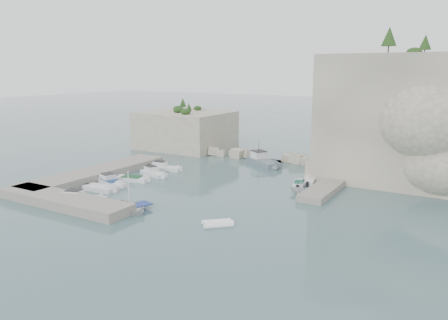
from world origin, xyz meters
The scene contains 23 objects.
ground centered at (0.00, 0.00, 0.00)m, with size 400.00×400.00×0.00m, color #48686C.
cliff_east centered at (23.00, 23.00, 8.50)m, with size 26.00×22.00×17.00m, color beige.
cliff_terrace centered at (13.00, 18.00, 1.25)m, with size 8.00×10.00×2.50m, color beige.
outcrop_west centered at (-20.00, 25.00, 3.50)m, with size 16.00×14.00×7.00m, color beige.
quay_west centered at (-17.00, -1.00, 0.55)m, with size 5.00×24.00×1.10m, color #9E9689.
quay_south centered at (-10.00, -12.50, 0.55)m, with size 18.00×4.00×1.10m, color #9E9689.
ledge_east centered at (13.50, 10.00, 0.40)m, with size 3.00×16.00×0.80m, color #9E9689.
breakwater centered at (-1.00, 22.00, 0.70)m, with size 28.00×3.00×1.40m, color beige.
motorboat_a centered at (-11.39, 7.43, 0.00)m, with size 5.80×1.73×1.40m, color white, non-canonical shape.
motorboat_b centered at (-10.48, 3.76, 0.00)m, with size 5.40×1.77×1.40m, color white, non-canonical shape.
motorboat_c centered at (-11.12, -0.12, 0.00)m, with size 5.30×1.93×0.70m, color white, non-canonical shape.
motorboat_d centered at (-12.27, -2.99, 0.00)m, with size 6.55×1.95×1.40m, color white, non-canonical shape.
motorboat_e centered at (-11.13, -5.87, 0.00)m, with size 4.88×2.00×0.70m, color silver, non-canonical shape.
motorboat_f centered at (-9.64, -10.37, 0.00)m, with size 6.43×1.91×1.40m, color silver, non-canonical shape.
rowboat centered at (-2.20, -10.26, 0.00)m, with size 3.86×5.40×1.12m, color white.
inflatable_dinghy centered at (8.25, -9.15, 0.00)m, with size 3.24×1.57×0.44m, color white, non-canonical shape.
tender_east_a centered at (11.44, 5.35, 0.00)m, with size 2.67×3.09×1.63m, color silver.
tender_east_b centered at (9.70, 8.90, 0.00)m, with size 3.90×1.33×0.70m, color white, non-canonical shape.
tender_east_c centered at (10.23, 11.34, 0.00)m, with size 4.49×1.45×0.70m, color white, non-canonical shape.
tender_east_d centered at (11.31, 14.51, 0.00)m, with size 1.85×4.91×1.90m, color white.
work_boat centered at (-0.01, 18.36, 0.00)m, with size 8.26×2.44×2.20m, color slate, non-canonical shape.
rowboat_mast centered at (-2.20, -10.26, 2.66)m, with size 0.10×0.10×4.20m, color white.
vegetation centered at (17.83, 24.40, 17.93)m, with size 53.48×13.88×13.40m.
Camera 1 is at (29.57, -43.78, 14.99)m, focal length 35.00 mm.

